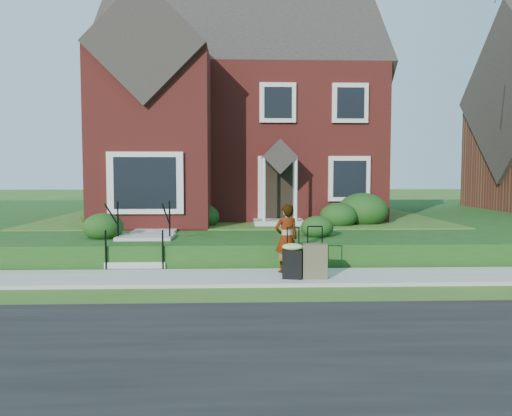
{
  "coord_description": "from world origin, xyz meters",
  "views": [
    {
      "loc": [
        -0.11,
        -10.6,
        2.28
      ],
      "look_at": [
        0.34,
        2.0,
        1.4
      ],
      "focal_mm": 35.0,
      "sensor_mm": 36.0,
      "label": 1
    }
  ],
  "objects_px": {
    "woman": "(286,238)",
    "suitcase_black": "(293,259)",
    "front_steps": "(143,246)",
    "suitcase_olive": "(315,261)"
  },
  "relations": [
    {
      "from": "front_steps",
      "to": "woman",
      "type": "xyz_separation_m",
      "value": [
        3.46,
        -1.5,
        0.36
      ]
    },
    {
      "from": "suitcase_olive",
      "to": "suitcase_black",
      "type": "bearing_deg",
      "value": -171.62
    },
    {
      "from": "front_steps",
      "to": "suitcase_olive",
      "type": "xyz_separation_m",
      "value": [
        4.0,
        -2.15,
        -0.03
      ]
    },
    {
      "from": "suitcase_olive",
      "to": "woman",
      "type": "bearing_deg",
      "value": 134.85
    },
    {
      "from": "woman",
      "to": "suitcase_black",
      "type": "bearing_deg",
      "value": 79.69
    },
    {
      "from": "woman",
      "to": "front_steps",
      "type": "bearing_deg",
      "value": -39.08
    },
    {
      "from": "woman",
      "to": "suitcase_olive",
      "type": "bearing_deg",
      "value": 113.72
    },
    {
      "from": "front_steps",
      "to": "suitcase_black",
      "type": "distance_m",
      "value": 4.14
    },
    {
      "from": "woman",
      "to": "suitcase_olive",
      "type": "xyz_separation_m",
      "value": [
        0.54,
        -0.66,
        -0.39
      ]
    },
    {
      "from": "suitcase_black",
      "to": "suitcase_olive",
      "type": "distance_m",
      "value": 0.48
    }
  ]
}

